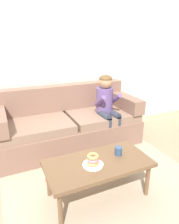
{
  "coord_description": "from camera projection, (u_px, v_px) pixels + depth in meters",
  "views": [
    {
      "loc": [
        -0.98,
        -2.0,
        1.62
      ],
      "look_at": [
        0.13,
        0.45,
        0.65
      ],
      "focal_mm": 32.88,
      "sensor_mm": 36.0,
      "label": 1
    }
  ],
  "objects": [
    {
      "name": "ground",
      "position": [
        95.0,
        172.0,
        2.64
      ],
      "size": [
        10.0,
        10.0,
        0.0
      ],
      "primitive_type": "plane",
      "color": "#9E896B"
    },
    {
      "name": "wall_back",
      "position": [
        58.0,
        52.0,
        3.37
      ],
      "size": [
        8.0,
        0.1,
        2.8
      ],
      "primitive_type": "cube",
      "color": "silver",
      "rests_on": "ground"
    },
    {
      "name": "area_rug",
      "position": [
        104.0,
        183.0,
        2.42
      ],
      "size": [
        2.23,
        2.1,
        0.01
      ],
      "primitive_type": "cube",
      "color": "tan",
      "rests_on": "ground"
    },
    {
      "name": "couch",
      "position": [
        68.0,
        125.0,
        3.23
      ],
      "size": [
        2.17,
        0.9,
        0.91
      ],
      "color": "#846051",
      "rests_on": "ground"
    },
    {
      "name": "coffee_table",
      "position": [
        98.0,
        166.0,
        2.11
      ],
      "size": [
        1.08,
        0.55,
        0.43
      ],
      "color": "brown",
      "rests_on": "ground"
    },
    {
      "name": "person_child",
      "position": [
        107.0,
        103.0,
        3.16
      ],
      "size": [
        0.34,
        0.58,
        1.1
      ],
      "color": "#664C84",
      "rests_on": "ground"
    },
    {
      "name": "plate",
      "position": [
        93.0,
        165.0,
        2.04
      ],
      "size": [
        0.21,
        0.21,
        0.01
      ],
      "primitive_type": "cylinder",
      "color": "white",
      "rests_on": "coffee_table"
    },
    {
      "name": "donut",
      "position": [
        93.0,
        163.0,
        2.03
      ],
      "size": [
        0.16,
        0.16,
        0.04
      ],
      "primitive_type": "torus",
      "rotation": [
        0.0,
        0.0,
        0.4
      ],
      "color": "tan",
      "rests_on": "plate"
    },
    {
      "name": "donut_second",
      "position": [
        93.0,
        159.0,
        2.02
      ],
      "size": [
        0.13,
        0.13,
        0.04
      ],
      "primitive_type": "torus",
      "rotation": [
        0.0,
        0.0,
        1.68
      ],
      "color": "pink",
      "rests_on": "donut"
    },
    {
      "name": "donut_third",
      "position": [
        93.0,
        156.0,
        2.0
      ],
      "size": [
        0.16,
        0.16,
        0.04
      ],
      "primitive_type": "torus",
      "rotation": [
        0.0,
        0.0,
        2.0
      ],
      "color": "tan",
      "rests_on": "donut_second"
    },
    {
      "name": "mug",
      "position": [
        118.0,
        151.0,
        2.22
      ],
      "size": [
        0.08,
        0.08,
        0.09
      ],
      "primitive_type": "cylinder",
      "color": "#334C72",
      "rests_on": "coffee_table"
    },
    {
      "name": "toy_controller",
      "position": [
        55.0,
        178.0,
        2.48
      ],
      "size": [
        0.23,
        0.09,
        0.05
      ],
      "rotation": [
        0.0,
        0.0,
        0.0
      ],
      "color": "red",
      "rests_on": "ground"
    }
  ]
}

